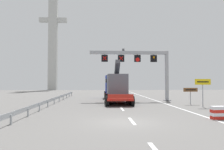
{
  "coord_description": "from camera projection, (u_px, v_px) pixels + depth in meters",
  "views": [
    {
      "loc": [
        -1.55,
        -13.68,
        2.57
      ],
      "look_at": [
        0.03,
        14.99,
        3.54
      ],
      "focal_mm": 34.12,
      "sensor_mm": 36.0,
      "label": 1
    }
  ],
  "objects": [
    {
      "name": "bridge_pylon_distant",
      "position": [
        53.0,
        32.0,
        70.31
      ],
      "size": [
        9.0,
        2.0,
        37.31
      ],
      "color": "#B7B7B2",
      "rests_on": "ground"
    },
    {
      "name": "lane_markings",
      "position": [
        113.0,
        97.0,
        36.06
      ],
      "size": [
        0.2,
        59.45,
        0.01
      ],
      "color": "silver",
      "rests_on": "ground"
    },
    {
      "name": "crash_barrier_striped",
      "position": [
        219.0,
        113.0,
        14.71
      ],
      "size": [
        1.03,
        0.56,
        0.9
      ],
      "color": "red",
      "rests_on": "ground"
    },
    {
      "name": "ground",
      "position": [
        124.0,
        122.0,
        13.65
      ],
      "size": [
        112.0,
        112.0,
        0.0
      ],
      "primitive_type": "plane",
      "color": "slate"
    },
    {
      "name": "exit_sign_yellow",
      "position": [
        203.0,
        86.0,
        21.84
      ],
      "size": [
        1.65,
        0.15,
        2.89
      ],
      "color": "#9EA0A5",
      "rests_on": "ground"
    },
    {
      "name": "edge_line_right",
      "position": [
        164.0,
        103.0,
        25.97
      ],
      "size": [
        0.2,
        63.0,
        0.01
      ],
      "primitive_type": "cube",
      "color": "silver",
      "rests_on": "ground"
    },
    {
      "name": "heavy_haul_truck_red",
      "position": [
        115.0,
        86.0,
        30.04
      ],
      "size": [
        3.03,
        14.06,
        5.3
      ],
      "color": "red",
      "rests_on": "ground"
    },
    {
      "name": "tourist_info_sign_brown",
      "position": [
        190.0,
        92.0,
        24.34
      ],
      "size": [
        1.64,
        0.15,
        1.91
      ],
      "color": "#9EA0A5",
      "rests_on": "ground"
    },
    {
      "name": "guardrail_left",
      "position": [
        56.0,
        98.0,
        26.3
      ],
      "size": [
        0.13,
        30.07,
        0.76
      ],
      "color": "#999EA3",
      "rests_on": "ground"
    },
    {
      "name": "overhead_lane_gantry",
      "position": [
        140.0,
        61.0,
        29.69
      ],
      "size": [
        11.24,
        0.9,
        7.22
      ],
      "color": "#9EA0A5",
      "rests_on": "ground"
    }
  ]
}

